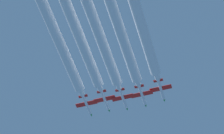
{
  "coord_description": "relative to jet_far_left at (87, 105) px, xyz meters",
  "views": [
    {
      "loc": [
        35.83,
        -140.36,
        2.81
      ],
      "look_at": [
        0.03,
        -16.79,
        161.9
      ],
      "focal_mm": 83.51,
      "sensor_mm": 36.0,
      "label": 1
    }
  ],
  "objects": [
    {
      "name": "jet_inner_left",
      "position": [
        8.09,
        -0.46,
        -0.07
      ],
      "size": [
        9.09,
        13.24,
        3.18
      ],
      "color": "silver"
    },
    {
      "name": "smoke_trail_far_left",
      "position": [
        0.0,
        -49.56,
        -0.03
      ],
      "size": [
        4.08,
        87.13,
        4.08
      ],
      "color": "white"
    },
    {
      "name": "smoke_trail_inner_left",
      "position": [
        8.09,
        -46.63,
        -0.1
      ],
      "size": [
        4.08,
        80.34,
        4.08
      ],
      "color": "white"
    },
    {
      "name": "smoke_trail_inner_right",
      "position": [
        23.67,
        -40.43,
        -0.62
      ],
      "size": [
        4.08,
        70.18,
        4.08
      ],
      "color": "white"
    },
    {
      "name": "jet_far_right",
      "position": [
        31.72,
        0.25,
        -0.07
      ],
      "size": [
        9.09,
        13.24,
        3.18
      ],
      "color": "silver"
    },
    {
      "name": "jet_center",
      "position": [
        15.62,
        0.49,
        -0.4
      ],
      "size": [
        9.09,
        13.24,
        3.18
      ],
      "color": "silver"
    },
    {
      "name": "jet_far_left",
      "position": [
        0.0,
        0.0,
        0.0
      ],
      "size": [
        9.09,
        13.24,
        3.18
      ],
      "color": "silver"
    },
    {
      "name": "jet_inner_right",
      "position": [
        23.67,
        0.67,
        -0.58
      ],
      "size": [
        9.09,
        13.24,
        3.18
      ],
      "color": "silver"
    },
    {
      "name": "smoke_trail_center",
      "position": [
        15.62,
        -45.51,
        -0.43
      ],
      "size": [
        4.08,
        79.99,
        4.08
      ],
      "color": "white"
    }
  ]
}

